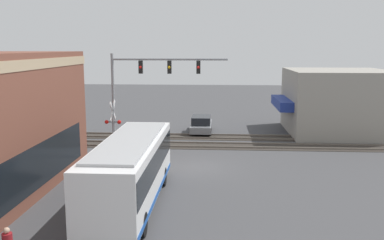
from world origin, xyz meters
TOP-DOWN VIEW (x-y plane):
  - ground_plane at (0.00, 0.00)m, footprint 120.00×120.00m
  - shop_building at (12.05, -11.66)m, footprint 8.96×9.60m
  - city_bus at (-6.72, 2.80)m, footprint 10.41×2.59m
  - traffic_signal_gantry at (3.77, 3.69)m, footprint 0.42×8.21m
  - crossing_signal at (3.10, 6.08)m, footprint 1.41×1.18m
  - rail_track_near at (6.00, 0.00)m, footprint 2.60×60.00m
  - rail_track_far at (9.20, 0.00)m, footprint 2.60×60.00m
  - parked_car_grey at (11.18, 0.20)m, footprint 4.62×1.82m

SIDE VIEW (x-z plane):
  - ground_plane at x=0.00m, z-range 0.00..0.00m
  - rail_track_near at x=6.00m, z-range -0.05..0.10m
  - rail_track_far at x=9.20m, z-range -0.05..0.10m
  - parked_car_grey at x=11.18m, z-range -0.05..1.45m
  - city_bus at x=-6.72m, z-range 0.16..3.41m
  - crossing_signal at x=3.10m, z-range 0.39..4.20m
  - shop_building at x=12.05m, z-range 0.00..5.53m
  - traffic_signal_gantry at x=3.77m, z-range 1.74..8.80m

